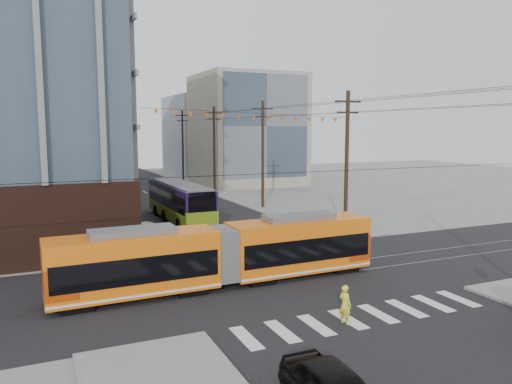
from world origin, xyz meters
TOP-DOWN VIEW (x-y plane):
  - ground at (0.00, 0.00)m, footprint 160.00×160.00m
  - bg_bldg_ne_near at (16.00, 48.00)m, footprint 14.00×14.00m
  - bg_bldg_nw_far at (-14.00, 72.00)m, footprint 16.00×18.00m
  - bg_bldg_ne_far at (18.00, 68.00)m, footprint 16.00×16.00m
  - utility_pole_far at (8.50, 56.00)m, footprint 0.30×0.30m
  - streetcar at (-4.15, 3.62)m, footprint 17.44×2.86m
  - city_bus at (-1.24, 22.54)m, footprint 2.91×12.40m
  - parked_car_silver at (-5.25, 14.04)m, footprint 1.77×4.18m
  - parked_car_white at (-5.84, 16.33)m, footprint 3.32×5.02m
  - parked_car_grey at (-5.81, 23.55)m, footprint 2.77×5.09m
  - pedestrian at (-1.19, -3.34)m, footprint 0.54×0.70m
  - jersey_barrier at (8.30, 13.40)m, footprint 1.84×4.18m

SIDE VIEW (x-z plane):
  - ground at x=0.00m, z-range 0.00..0.00m
  - jersey_barrier at x=8.30m, z-range 0.00..0.82m
  - parked_car_silver at x=-5.25m, z-range 0.00..1.34m
  - parked_car_white at x=-5.84m, z-range 0.00..1.35m
  - parked_car_grey at x=-5.81m, z-range 0.00..1.35m
  - pedestrian at x=-1.19m, z-range 0.00..1.69m
  - streetcar at x=-4.15m, z-range 0.00..3.35m
  - city_bus at x=-1.24m, z-range 0.00..3.50m
  - utility_pole_far at x=8.50m, z-range 0.00..11.00m
  - bg_bldg_ne_far at x=18.00m, z-range 0.00..14.00m
  - bg_bldg_ne_near at x=16.00m, z-range 0.00..16.00m
  - bg_bldg_nw_far at x=-14.00m, z-range 0.00..20.00m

